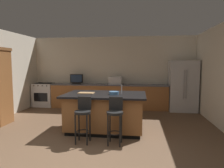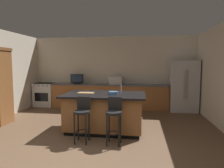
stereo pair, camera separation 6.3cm
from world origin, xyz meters
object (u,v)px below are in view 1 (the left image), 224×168
at_px(microwave, 115,81).
at_px(bar_stool_right, 115,116).
at_px(cell_phone, 88,93).
at_px(refrigerator, 183,86).
at_px(tv_monitor, 76,79).
at_px(range_oven, 44,95).
at_px(kitchen_island, 105,112).
at_px(bar_stool_left, 83,116).
at_px(cutting_board, 86,93).
at_px(fruit_bowl, 114,93).

height_order(microwave, bar_stool_right, microwave).
height_order(bar_stool_right, cell_phone, bar_stool_right).
xyz_separation_m(refrigerator, tv_monitor, (-3.89, 0.03, 0.19)).
bearing_deg(range_oven, tv_monitor, -2.17).
distance_m(kitchen_island, bar_stool_left, 0.90).
bearing_deg(microwave, range_oven, -179.98).
xyz_separation_m(microwave, cell_phone, (-0.38, -2.58, -0.11)).
bearing_deg(cutting_board, kitchen_island, -0.96).
distance_m(kitchen_island, refrigerator, 3.47).
bearing_deg(refrigerator, cell_phone, -138.15).
height_order(tv_monitor, bar_stool_left, tv_monitor).
relative_size(range_oven, cutting_board, 2.38).
bearing_deg(kitchen_island, cutting_board, 179.04).
distance_m(range_oven, tv_monitor, 1.48).
bearing_deg(fruit_bowl, kitchen_island, 160.80).
xyz_separation_m(refrigerator, bar_stool_right, (-2.01, -3.35, -0.31)).
relative_size(tv_monitor, bar_stool_left, 0.51).
distance_m(cell_phone, cutting_board, 0.05).
xyz_separation_m(bar_stool_left, bar_stool_right, (0.68, 0.00, 0.01)).
xyz_separation_m(bar_stool_right, fruit_bowl, (-0.12, 0.75, 0.38)).
bearing_deg(range_oven, bar_stool_right, -46.76).
bearing_deg(tv_monitor, fruit_bowl, -56.12).
distance_m(fruit_bowl, cutting_board, 0.72).
xyz_separation_m(kitchen_island, refrigerator, (2.35, 2.52, 0.41)).
distance_m(bar_stool_left, fruit_bowl, 1.02).
distance_m(kitchen_island, microwave, 2.67).
distance_m(range_oven, bar_stool_right, 4.71).
relative_size(kitchen_island, microwave, 4.13).
bearing_deg(cell_phone, kitchen_island, -34.68).
xyz_separation_m(fruit_bowl, cell_phone, (-0.66, 0.11, -0.03)).
bearing_deg(refrigerator, range_oven, 179.12).
bearing_deg(range_oven, bar_stool_left, -53.43).
relative_size(kitchen_island, cell_phone, 13.21).
xyz_separation_m(microwave, tv_monitor, (-1.48, -0.05, 0.03)).
distance_m(range_oven, bar_stool_left, 4.28).
xyz_separation_m(kitchen_island, fruit_bowl, (0.23, -0.08, 0.49)).
bearing_deg(cell_phone, bar_stool_left, -114.57).
distance_m(refrigerator, fruit_bowl, 3.36).
xyz_separation_m(kitchen_island, tv_monitor, (-1.54, 2.55, 0.60)).
height_order(tv_monitor, bar_stool_right, tv_monitor).
xyz_separation_m(range_oven, tv_monitor, (1.34, -0.05, 0.62)).
height_order(tv_monitor, cutting_board, tv_monitor).
bearing_deg(range_oven, kitchen_island, -42.11).
relative_size(range_oven, tv_monitor, 1.87).
bearing_deg(bar_stool_left, microwave, 86.05).
relative_size(microwave, tv_monitor, 0.97).
distance_m(kitchen_island, tv_monitor, 3.04).
bearing_deg(kitchen_island, range_oven, 137.89).
bearing_deg(bar_stool_left, refrigerator, 51.97).
bearing_deg(bar_stool_left, kitchen_island, 69.00).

